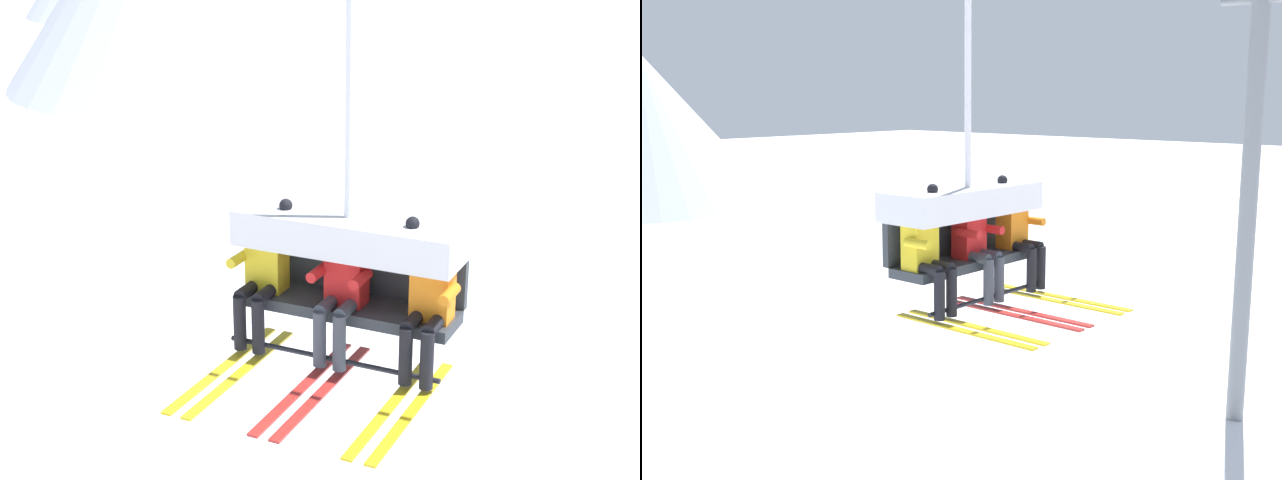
% 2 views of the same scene
% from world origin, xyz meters
% --- Properties ---
extents(mountain_peak_east, '(15.78, 15.78, 9.37)m').
position_xyz_m(mountain_peak_east, '(17.55, 40.79, 4.68)').
color(mountain_peak_east, silver).
rests_on(mountain_peak_east, ground_plane).
extents(lift_tower_far, '(0.36, 1.88, 8.93)m').
position_xyz_m(lift_tower_far, '(9.37, -0.02, 4.63)').
color(lift_tower_far, slate).
rests_on(lift_tower_far, ground_plane).
extents(chairlift_chair, '(1.91, 0.74, 3.98)m').
position_xyz_m(chairlift_chair, '(-0.31, -0.73, 5.64)').
color(chairlift_chair, '#33383D').
extents(skier_yellow, '(0.48, 1.70, 1.34)m').
position_xyz_m(skier_yellow, '(-1.05, -0.94, 5.32)').
color(skier_yellow, yellow).
extents(skier_red, '(0.46, 1.70, 1.23)m').
position_xyz_m(skier_red, '(-0.31, -0.95, 5.30)').
color(skier_red, red).
extents(skier_orange, '(0.48, 1.70, 1.34)m').
position_xyz_m(skier_orange, '(0.43, -0.94, 5.32)').
color(skier_orange, orange).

